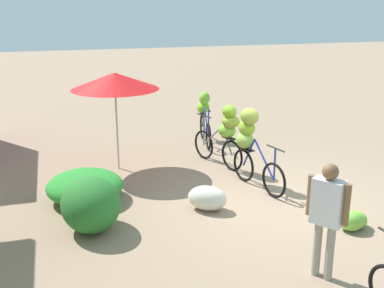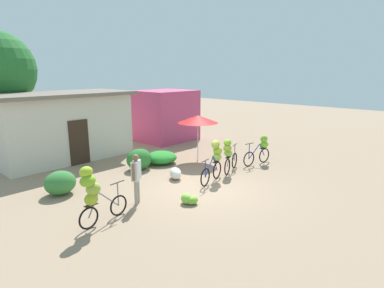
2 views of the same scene
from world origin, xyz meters
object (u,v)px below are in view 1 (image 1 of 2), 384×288
at_px(market_umbrella, 115,81).
at_px(bicycle_center_loaded, 225,131).
at_px(produce_sack, 207,198).
at_px(bicycle_near_pile, 250,141).
at_px(bicycle_by_shop, 204,114).
at_px(banana_pile_on_ground, 353,220).
at_px(person_vendor, 327,210).

relative_size(market_umbrella, bicycle_center_loaded, 1.32).
bearing_deg(produce_sack, bicycle_near_pile, -52.05).
xyz_separation_m(bicycle_near_pile, bicycle_center_loaded, (1.05, 0.13, -0.07)).
xyz_separation_m(bicycle_center_loaded, bicycle_by_shop, (2.12, -0.23, -0.10)).
height_order(market_umbrella, banana_pile_on_ground, market_umbrella).
distance_m(banana_pile_on_ground, person_vendor, 1.85).
bearing_deg(person_vendor, market_umbrella, 21.36).
height_order(bicycle_near_pile, banana_pile_on_ground, bicycle_near_pile).
bearing_deg(person_vendor, produce_sack, 17.91).
height_order(bicycle_center_loaded, produce_sack, bicycle_center_loaded).
xyz_separation_m(bicycle_near_pile, person_vendor, (-3.38, 0.41, 0.07)).
bearing_deg(banana_pile_on_ground, bicycle_by_shop, 7.77).
bearing_deg(market_umbrella, person_vendor, -158.64).
bearing_deg(person_vendor, bicycle_near_pile, -6.85).
xyz_separation_m(market_umbrella, bicycle_near_pile, (-1.67, -2.38, -1.03)).
relative_size(market_umbrella, banana_pile_on_ground, 3.52).
xyz_separation_m(market_umbrella, produce_sack, (-2.60, -1.18, -1.72)).
bearing_deg(banana_pile_on_ground, produce_sack, 56.40).
bearing_deg(bicycle_near_pile, bicycle_center_loaded, 7.23).
bearing_deg(produce_sack, market_umbrella, 24.46).
height_order(bicycle_near_pile, bicycle_center_loaded, bicycle_near_pile).
relative_size(bicycle_near_pile, bicycle_center_loaded, 1.01).
distance_m(bicycle_center_loaded, person_vendor, 4.44).
height_order(bicycle_near_pile, produce_sack, bicycle_near_pile).
xyz_separation_m(produce_sack, person_vendor, (-2.45, -0.79, 0.75)).
bearing_deg(banana_pile_on_ground, person_vendor, 131.34).
relative_size(bicycle_near_pile, produce_sack, 2.32).
height_order(bicycle_by_shop, person_vendor, person_vendor).
bearing_deg(market_umbrella, bicycle_center_loaded, -105.38).
bearing_deg(bicycle_near_pile, person_vendor, 173.15).
distance_m(bicycle_near_pile, person_vendor, 3.41).
distance_m(market_umbrella, person_vendor, 5.50).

